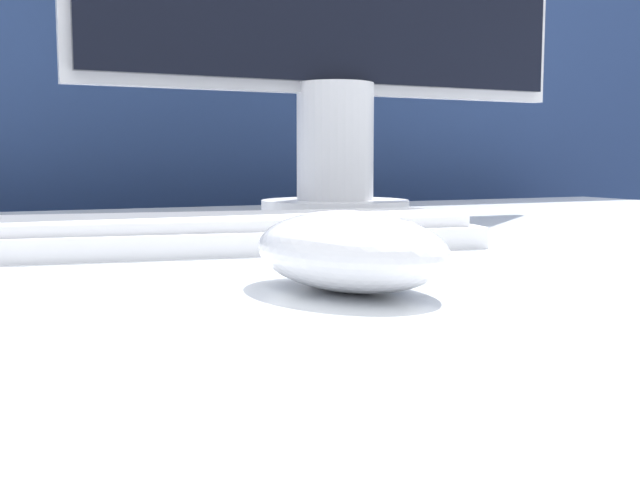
# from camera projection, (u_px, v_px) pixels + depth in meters

# --- Properties ---
(partition_panel) EXTENTS (5.00, 0.03, 1.27)m
(partition_panel) POSITION_uv_depth(u_px,v_px,m) (121.00, 273.00, 1.14)
(partition_panel) COLOR navy
(partition_panel) RESTS_ON ground_plane
(computer_mouse_near) EXTENTS (0.10, 0.13, 0.04)m
(computer_mouse_near) POSITION_uv_depth(u_px,v_px,m) (349.00, 251.00, 0.37)
(computer_mouse_near) COLOR white
(computer_mouse_near) RESTS_ON desk
(keyboard) EXTENTS (0.42, 0.18, 0.02)m
(keyboard) POSITION_uv_depth(u_px,v_px,m) (203.00, 233.00, 0.55)
(keyboard) COLOR white
(keyboard) RESTS_ON desk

